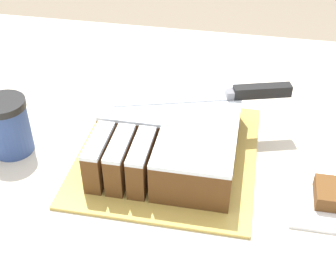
% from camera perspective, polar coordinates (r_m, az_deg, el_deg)
% --- Properties ---
extents(cake_board, '(0.33, 0.35, 0.01)m').
position_cam_1_polar(cake_board, '(0.88, 0.00, -2.22)').
color(cake_board, gold).
rests_on(cake_board, countertop).
extents(cake, '(0.25, 0.27, 0.08)m').
position_cam_1_polar(cake, '(0.85, 0.31, 0.14)').
color(cake, brown).
rests_on(cake, cake_board).
extents(knife, '(0.32, 0.12, 0.02)m').
position_cam_1_polar(knife, '(0.89, 9.27, 5.03)').
color(knife, silver).
rests_on(knife, cake).
extents(coffee_cup, '(0.08, 0.08, 0.11)m').
position_cam_1_polar(coffee_cup, '(0.90, -18.88, 0.99)').
color(coffee_cup, '#334C8C').
rests_on(coffee_cup, countertop).
extents(paper_napkin, '(0.14, 0.14, 0.01)m').
position_cam_1_polar(paper_napkin, '(0.83, 19.42, -7.64)').
color(paper_napkin, white).
rests_on(paper_napkin, countertop).
extents(brownie, '(0.06, 0.06, 0.03)m').
position_cam_1_polar(brownie, '(0.82, 19.65, -6.85)').
color(brownie, brown).
rests_on(brownie, paper_napkin).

